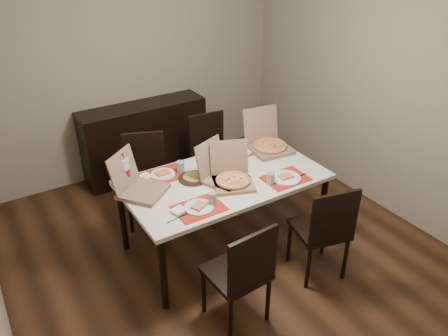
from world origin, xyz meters
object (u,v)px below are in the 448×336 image
at_px(soda_bottle, 124,173).
at_px(chair_near_right, 324,228).
at_px(chair_far_right, 211,152).
at_px(chair_far_left, 146,175).
at_px(sideboard, 145,140).
at_px(pizza_box_center, 232,178).
at_px(dip_bowl, 216,165).
at_px(dining_table, 224,184).
at_px(chair_near_left, 242,272).

bearing_deg(soda_bottle, chair_near_right, -41.81).
bearing_deg(chair_far_right, chair_far_left, -173.78).
height_order(sideboard, soda_bottle, soda_bottle).
bearing_deg(chair_far_left, soda_bottle, -127.70).
distance_m(chair_near_right, pizza_box_center, 0.90).
relative_size(sideboard, dip_bowl, 12.43).
height_order(dining_table, chair_near_left, chair_near_left).
bearing_deg(chair_near_right, dining_table, 120.54).
height_order(chair_near_left, dip_bowl, chair_near_left).
bearing_deg(dip_bowl, chair_near_right, -67.29).
bearing_deg(soda_bottle, dining_table, -22.48).
distance_m(dining_table, chair_near_left, 0.99).
relative_size(dining_table, soda_bottle, 5.59).
distance_m(sideboard, dining_table, 1.73).
bearing_deg(dip_bowl, chair_near_left, -112.07).
bearing_deg(chair_near_right, chair_far_right, 92.82).
xyz_separation_m(dip_bowl, soda_bottle, (-0.85, 0.11, 0.12)).
distance_m(chair_far_left, soda_bottle, 0.72).
bearing_deg(chair_far_right, soda_bottle, -154.40).
xyz_separation_m(chair_far_right, dip_bowl, (-0.35, -0.69, 0.25)).
distance_m(chair_far_right, pizza_box_center, 1.14).
distance_m(chair_near_left, chair_near_right, 0.89).
xyz_separation_m(chair_far_right, pizza_box_center, (-0.39, -1.03, 0.29)).
height_order(dip_bowl, soda_bottle, soda_bottle).
distance_m(chair_near_right, chair_far_right, 1.73).
height_order(sideboard, dining_table, sideboard).
distance_m(chair_far_right, soda_bottle, 1.39).
xyz_separation_m(chair_near_right, dip_bowl, (-0.44, 1.04, 0.25)).
height_order(chair_near_left, chair_far_right, same).
relative_size(chair_near_left, pizza_box_center, 1.97).
bearing_deg(chair_far_left, chair_far_right, 6.22).
distance_m(dining_table, dip_bowl, 0.24).
height_order(chair_far_left, dip_bowl, chair_far_left).
height_order(pizza_box_center, soda_bottle, pizza_box_center).
relative_size(dip_bowl, soda_bottle, 0.37).
xyz_separation_m(pizza_box_center, dip_bowl, (0.04, 0.34, -0.04)).
xyz_separation_m(dining_table, soda_bottle, (-0.81, 0.33, 0.20)).
height_order(chair_near_left, chair_far_left, same).
relative_size(chair_far_right, soda_bottle, 2.89).
xyz_separation_m(dining_table, chair_near_right, (0.48, -0.82, -0.17)).
height_order(dining_table, dip_bowl, dip_bowl).
relative_size(chair_near_left, dip_bowl, 7.70).
bearing_deg(chair_near_right, dip_bowl, 112.71).
bearing_deg(soda_bottle, chair_far_left, 52.30).
bearing_deg(chair_far_right, chair_near_right, -87.18).
bearing_deg(chair_far_right, chair_near_left, -114.01).
distance_m(dining_table, chair_far_right, 1.01).
bearing_deg(soda_bottle, chair_near_left, -71.65).
bearing_deg(soda_bottle, sideboard, 61.66).
relative_size(chair_near_right, chair_far_right, 1.00).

